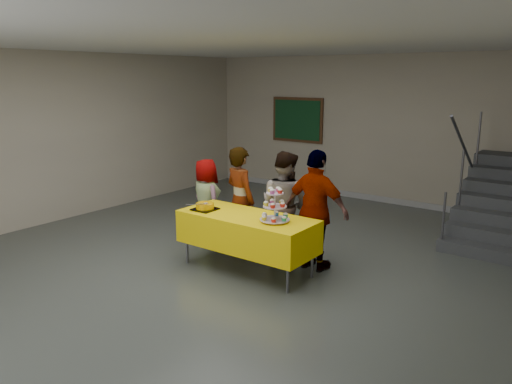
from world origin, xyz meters
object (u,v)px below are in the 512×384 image
cupcake_stand (275,208)px  noticeboard (297,120)px  staircase (507,206)px  schoolchild_b (240,200)px  schoolchild_a (206,201)px  schoolchild_c (284,204)px  bear_cake (205,206)px  schoolchild_d (316,211)px  bake_table (247,231)px

cupcake_stand → noticeboard: (-2.59, 4.66, 0.65)m
cupcake_stand → staircase: bearing=62.3°
schoolchild_b → schoolchild_a: bearing=14.5°
schoolchild_c → cupcake_stand: bearing=116.8°
bear_cake → noticeboard: size_ratio=0.28×
schoolchild_d → staircase: bearing=-116.2°
schoolchild_c → schoolchild_d: bearing=164.9°
schoolchild_c → schoolchild_b: bearing=21.5°
schoolchild_d → noticeboard: size_ratio=1.26×
bake_table → noticeboard: bearing=114.7°
cupcake_stand → schoolchild_a: schoolchild_a is taller
bake_table → cupcake_stand: 0.61m
schoolchild_d → staircase: staircase is taller
schoolchild_c → staircase: 3.86m
cupcake_stand → schoolchild_d: size_ratio=0.27×
schoolchild_a → schoolchild_d: schoolchild_d is taller
bear_cake → schoolchild_b: 0.67m
bake_table → noticeboard: noticeboard is taller
bake_table → schoolchild_c: size_ratio=1.22×
cupcake_stand → schoolchild_b: schoolchild_b is taller
bake_table → cupcake_stand: cupcake_stand is taller
schoolchild_b → noticeboard: noticeboard is taller
schoolchild_d → noticeboard: (-2.84, 4.04, 0.78)m
bake_table → staircase: size_ratio=0.78×
schoolchild_d → bake_table: bearing=42.2°
schoolchild_b → staircase: 4.44m
bear_cake → noticeboard: bearing=107.4°
schoolchild_a → schoolchild_c: schoolchild_c is taller
schoolchild_d → noticeboard: 5.00m
schoolchild_a → schoolchild_d: 1.96m
schoolchild_a → schoolchild_b: 0.72m
cupcake_stand → staircase: staircase is taller
bake_table → schoolchild_c: (0.08, 0.77, 0.21)m
bake_table → schoolchild_c: 0.81m
schoolchild_b → noticeboard: (-1.59, 4.09, 0.81)m
cupcake_stand → noticeboard: 5.37m
schoolchild_a → schoolchild_b: bearing=-164.0°
bear_cake → cupcake_stand: bearing=5.1°
cupcake_stand → schoolchild_a: (-1.71, 0.60, -0.28)m
schoolchild_c → noticeboard: size_ratio=1.19×
bear_cake → bake_table: bearing=10.9°
bake_table → schoolchild_a: schoolchild_a is taller
bake_table → schoolchild_d: bearing=39.6°
bear_cake → schoolchild_c: (0.72, 0.90, -0.06)m
schoolchild_a → schoolchild_d: size_ratio=0.81×
bake_table → schoolchild_d: schoolchild_d is taller
schoolchild_c → staircase: bearing=-127.2°
schoolchild_a → noticeboard: 4.26m
schoolchild_a → schoolchild_b: schoolchild_b is taller
schoolchild_d → staircase: (1.76, 3.21, -0.33)m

